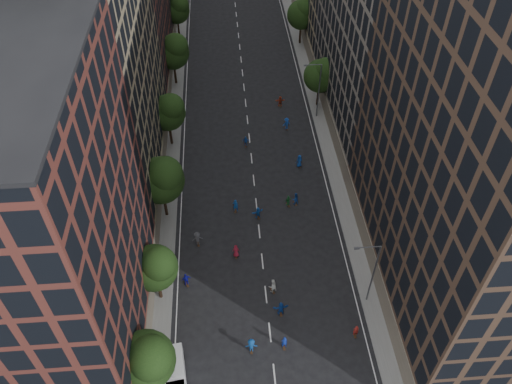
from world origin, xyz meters
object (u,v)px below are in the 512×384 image
streetlamp_far (318,88)px  skater_1 (284,342)px  cargo_van (174,370)px  streetlamp_near (372,271)px

streetlamp_far → skater_1: streetlamp_far is taller
streetlamp_far → cargo_van: streetlamp_far is taller
streetlamp_near → streetlamp_far: 33.00m
cargo_van → skater_1: (10.54, 2.24, -0.38)m
streetlamp_near → streetlamp_far: same height
streetlamp_near → cargo_van: (-19.68, -6.92, -3.95)m
cargo_van → skater_1: bearing=5.1°
cargo_van → streetlamp_far: bearing=56.9°
streetlamp_far → cargo_van: (-19.68, -39.92, -3.95)m
streetlamp_far → skater_1: 39.02m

